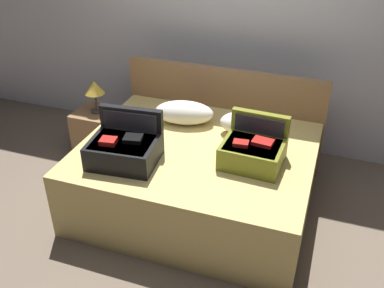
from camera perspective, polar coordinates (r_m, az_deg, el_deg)
name	(u,v)px	position (r m, az deg, el deg)	size (l,w,h in m)	color
ground_plane	(180,234)	(3.59, -1.55, -11.53)	(12.00, 12.00, 0.00)	#6B5B4C
back_wall	(240,17)	(4.37, 6.16, 15.97)	(8.00, 0.10, 2.60)	silver
bed	(196,177)	(3.70, 0.58, -4.28)	(1.85, 1.50, 0.57)	tan
headboard	(223,116)	(4.25, 4.04, 3.66)	(1.89, 0.08, 0.95)	olive
hard_case_large	(125,147)	(3.36, -8.71, -0.41)	(0.54, 0.47, 0.37)	black
hard_case_medium	(253,150)	(3.33, 7.92, -0.73)	(0.46, 0.42, 0.35)	olive
pillow_near_headboard	(184,113)	(3.86, -1.03, 4.08)	(0.52, 0.25, 0.20)	white
pillow_center_head	(250,125)	(3.68, 7.52, 2.43)	(0.51, 0.26, 0.21)	white
nightstand	(100,132)	(4.56, -11.83, 1.57)	(0.44, 0.40, 0.46)	olive
table_lamp	(94,89)	(4.35, -12.50, 6.99)	(0.19, 0.19, 0.32)	#3F3833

